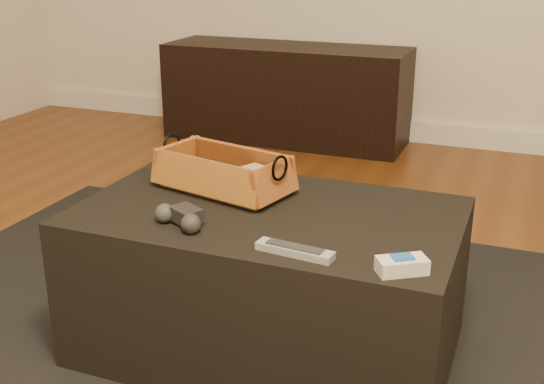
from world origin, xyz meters
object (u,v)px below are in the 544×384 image
at_px(media_cabinet, 286,93).
at_px(cream_gadget, 402,265).
at_px(ottoman, 268,281).
at_px(game_controller, 181,217).
at_px(tv_remote, 215,182).
at_px(wicker_basket, 223,174).
at_px(silver_remote, 295,250).

bearing_deg(media_cabinet, cream_gadget, -64.05).
height_order(ottoman, game_controller, game_controller).
height_order(media_cabinet, tv_remote, media_cabinet).
bearing_deg(wicker_basket, media_cabinet, 105.52).
xyz_separation_m(ottoman, wicker_basket, (-0.17, 0.10, 0.26)).
xyz_separation_m(ottoman, tv_remote, (-0.20, 0.09, 0.23)).
bearing_deg(ottoman, tv_remote, 155.96).
bearing_deg(ottoman, wicker_basket, 150.81).
relative_size(game_controller, cream_gadget, 1.33).
bearing_deg(tv_remote, silver_remote, -33.94).
bearing_deg(wicker_basket, ottoman, -29.19).
height_order(wicker_basket, cream_gadget, wicker_basket).
height_order(tv_remote, game_controller, game_controller).
bearing_deg(media_cabinet, wicker_basket, -74.48).
relative_size(tv_remote, game_controller, 1.30).
height_order(silver_remote, cream_gadget, cream_gadget).
bearing_deg(cream_gadget, wicker_basket, 150.39).
bearing_deg(cream_gadget, tv_remote, 152.04).
bearing_deg(tv_remote, media_cabinet, 112.60).
height_order(wicker_basket, silver_remote, wicker_basket).
distance_m(ottoman, silver_remote, 0.35).
height_order(tv_remote, wicker_basket, wicker_basket).
bearing_deg(game_controller, media_cabinet, 104.08).
relative_size(media_cabinet, ottoman, 1.38).
relative_size(ottoman, silver_remote, 5.34).
xyz_separation_m(wicker_basket, cream_gadget, (0.58, -0.33, -0.03)).
distance_m(wicker_basket, game_controller, 0.28).
bearing_deg(ottoman, game_controller, -131.41).
distance_m(tv_remote, silver_remote, 0.48).
relative_size(wicker_basket, cream_gadget, 3.59).
height_order(media_cabinet, cream_gadget, media_cabinet).
relative_size(wicker_basket, game_controller, 2.69).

